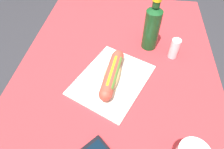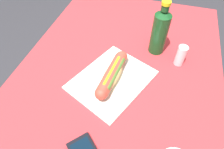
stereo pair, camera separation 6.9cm
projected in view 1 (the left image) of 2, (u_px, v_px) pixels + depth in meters
name	position (u px, v px, depth m)	size (l,w,h in m)	color
dining_table	(115.00, 102.00, 0.82)	(1.21, 0.77, 0.77)	brown
paper_wrapper	(112.00, 79.00, 0.71)	(0.28, 0.22, 0.01)	silver
hot_dog	(112.00, 74.00, 0.69)	(0.23, 0.07, 0.05)	#E5BC75
soda_bottle	(152.00, 27.00, 0.76)	(0.06, 0.06, 0.22)	#14471E
salt_shaker	(174.00, 49.00, 0.76)	(0.04, 0.04, 0.08)	silver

